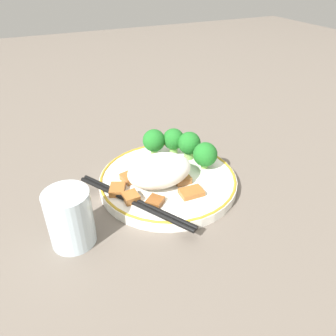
# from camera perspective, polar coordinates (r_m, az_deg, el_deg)

# --- Properties ---
(ground_plane) EXTENTS (3.00, 3.00, 0.00)m
(ground_plane) POSITION_cam_1_polar(r_m,az_deg,el_deg) (0.61, 0.00, -2.96)
(ground_plane) COLOR #665B51
(plate) EXTENTS (0.25, 0.25, 0.02)m
(plate) POSITION_cam_1_polar(r_m,az_deg,el_deg) (0.60, 0.00, -2.14)
(plate) COLOR white
(plate) RESTS_ON ground_plane
(rice_mound) EXTENTS (0.11, 0.08, 0.06)m
(rice_mound) POSITION_cam_1_polar(r_m,az_deg,el_deg) (0.57, -1.48, -0.46)
(rice_mound) COLOR white
(rice_mound) RESTS_ON plate
(broccoli_back_left) EXTENTS (0.05, 0.05, 0.05)m
(broccoli_back_left) POSITION_cam_1_polar(r_m,az_deg,el_deg) (0.61, 6.47, 2.35)
(broccoli_back_left) COLOR #7FB756
(broccoli_back_left) RESTS_ON plate
(broccoli_back_center) EXTENTS (0.04, 0.04, 0.06)m
(broccoli_back_center) POSITION_cam_1_polar(r_m,az_deg,el_deg) (0.64, 3.73, 4.22)
(broccoli_back_center) COLOR #7FB756
(broccoli_back_center) RESTS_ON plate
(broccoli_back_right) EXTENTS (0.04, 0.04, 0.06)m
(broccoli_back_right) POSITION_cam_1_polar(r_m,az_deg,el_deg) (0.65, 0.97, 4.95)
(broccoli_back_right) COLOR #7FB756
(broccoli_back_right) RESTS_ON plate
(broccoli_mid_left) EXTENTS (0.04, 0.04, 0.06)m
(broccoli_mid_left) POSITION_cam_1_polar(r_m,az_deg,el_deg) (0.65, -2.46, 4.74)
(broccoli_mid_left) COLOR #7FB756
(broccoli_mid_left) RESTS_ON plate
(meat_near_front) EXTENTS (0.04, 0.04, 0.01)m
(meat_near_front) POSITION_cam_1_polar(r_m,az_deg,el_deg) (0.57, -8.81, -3.72)
(meat_near_front) COLOR #995B28
(meat_near_front) RESTS_ON plate
(meat_near_left) EXTENTS (0.03, 0.03, 0.01)m
(meat_near_left) POSITION_cam_1_polar(r_m,az_deg,el_deg) (0.58, 2.47, -1.93)
(meat_near_left) COLOR #9E6633
(meat_near_left) RESTS_ON plate
(meat_near_right) EXTENTS (0.04, 0.04, 0.01)m
(meat_near_right) POSITION_cam_1_polar(r_m,az_deg,el_deg) (0.54, -2.23, -5.81)
(meat_near_right) COLOR brown
(meat_near_right) RESTS_ON plate
(meat_near_back) EXTENTS (0.04, 0.03, 0.01)m
(meat_near_back) POSITION_cam_1_polar(r_m,az_deg,el_deg) (0.63, 0.52, 0.58)
(meat_near_back) COLOR brown
(meat_near_back) RESTS_ON plate
(meat_on_rice_edge) EXTENTS (0.04, 0.04, 0.01)m
(meat_on_rice_edge) POSITION_cam_1_polar(r_m,az_deg,el_deg) (0.59, -6.23, -1.44)
(meat_on_rice_edge) COLOR #995B28
(meat_on_rice_edge) RESTS_ON plate
(meat_mid_left) EXTENTS (0.04, 0.03, 0.01)m
(meat_mid_left) POSITION_cam_1_polar(r_m,az_deg,el_deg) (0.56, 4.10, -4.25)
(meat_mid_left) COLOR #995B28
(meat_mid_left) RESTS_ON plate
(meat_mid_right) EXTENTS (0.03, 0.04, 0.01)m
(meat_mid_right) POSITION_cam_1_polar(r_m,az_deg,el_deg) (0.62, -4.09, 0.51)
(meat_mid_right) COLOR #9E6633
(meat_mid_right) RESTS_ON plate
(meat_far_scatter) EXTENTS (0.03, 0.03, 0.01)m
(meat_far_scatter) POSITION_cam_1_polar(r_m,az_deg,el_deg) (0.54, -6.48, -5.08)
(meat_far_scatter) COLOR #995B28
(meat_far_scatter) RESTS_ON plate
(chopsticks) EXTENTS (0.13, 0.21, 0.01)m
(chopsticks) POSITION_cam_1_polar(r_m,az_deg,el_deg) (0.54, -5.90, -5.78)
(chopsticks) COLOR black
(chopsticks) RESTS_ON plate
(drinking_glass) EXTENTS (0.07, 0.07, 0.09)m
(drinking_glass) POSITION_cam_1_polar(r_m,az_deg,el_deg) (0.49, -16.68, -8.37)
(drinking_glass) COLOR silver
(drinking_glass) RESTS_ON ground_plane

